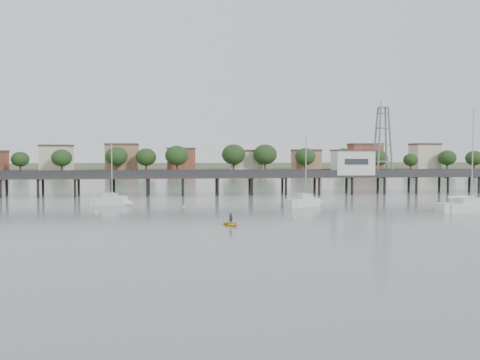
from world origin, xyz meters
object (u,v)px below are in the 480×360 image
Objects in this scene: sailboat_b at (115,202)px; sailboat_c at (309,202)px; sailboat_d at (479,207)px; yellow_dinghy at (231,225)px; pier at (234,176)px; white_tender at (115,199)px; lattice_tower at (383,141)px.

sailboat_b is 31.56m from sailboat_c.
sailboat_d reaches higher than sailboat_b.
sailboat_c is at bearing 33.89° from yellow_dinghy.
sailboat_d is at bearing -5.22° from yellow_dinghy.
sailboat_b is (-21.58, -19.58, -3.14)m from pier.
sailboat_d is at bearing -2.25° from sailboat_b.
white_tender is (-0.93, 7.89, -0.18)m from sailboat_b.
sailboat_d reaches higher than yellow_dinghy.
white_tender is at bearing -152.54° from pier.
sailboat_c is (-23.30, 10.32, 0.02)m from sailboat_d.
sailboat_c is (31.26, -4.34, -0.01)m from sailboat_b.
yellow_dinghy is at bearing -128.95° from lattice_tower.
sailboat_d reaches higher than white_tender.
sailboat_c is at bearing 4.88° from sailboat_b.
pier is 35.70× the size of white_tender.
yellow_dinghy is at bearing -96.46° from pier.
pier is at bearing 13.81° from white_tender.
sailboat_c reaches higher than yellow_dinghy.
lattice_tower is at bearing 16.50° from sailboat_c.
pier is 25.59m from white_tender.
yellow_dinghy is at bearing -155.84° from sailboat_c.
pier is 29.31m from sailboat_b.
lattice_tower is 35.84m from sailboat_d.
sailboat_b is at bearing -137.78° from pier.
pier is 32.34m from lattice_tower.
sailboat_b is at bearing 140.96° from sailboat_c.
sailboat_d is (1.47, -34.25, -10.47)m from lattice_tower.
yellow_dinghy is (-38.11, -11.07, -0.63)m from sailboat_d.
pier is 9.68× the size of lattice_tower.
sailboat_b reaches higher than yellow_dinghy.
sailboat_b reaches higher than white_tender.
sailboat_d is 59.89m from white_tender.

